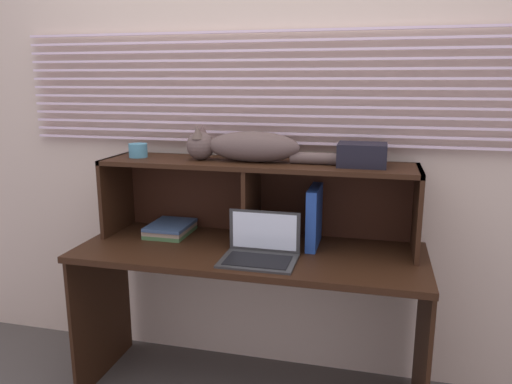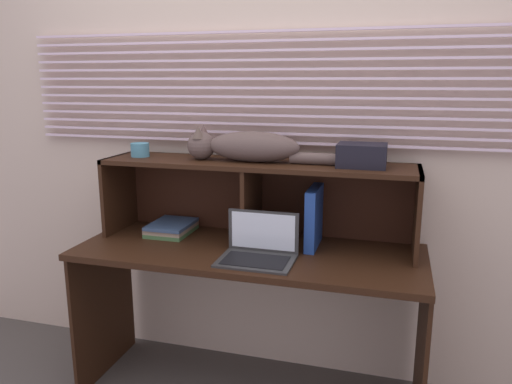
{
  "view_description": "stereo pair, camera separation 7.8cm",
  "coord_description": "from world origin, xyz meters",
  "px_view_note": "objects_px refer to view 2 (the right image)",
  "views": [
    {
      "loc": [
        0.56,
        -1.91,
        1.53
      ],
      "look_at": [
        0.0,
        0.33,
        1.01
      ],
      "focal_mm": 34.64,
      "sensor_mm": 36.0,
      "label": 1
    },
    {
      "loc": [
        0.63,
        -1.89,
        1.53
      ],
      "look_at": [
        0.0,
        0.33,
        1.01
      ],
      "focal_mm": 34.64,
      "sensor_mm": 36.0,
      "label": 2
    }
  ],
  "objects_px": {
    "laptop": "(258,250)",
    "binder_upright": "(314,217)",
    "cat": "(246,147)",
    "storage_box": "(362,155)",
    "book_stack": "(172,228)",
    "small_basket": "(140,150)"
  },
  "relations": [
    {
      "from": "laptop",
      "to": "book_stack",
      "type": "distance_m",
      "value": 0.58
    },
    {
      "from": "book_stack",
      "to": "small_basket",
      "type": "relative_size",
      "value": 2.8
    },
    {
      "from": "laptop",
      "to": "binder_upright",
      "type": "height_order",
      "value": "binder_upright"
    },
    {
      "from": "binder_upright",
      "to": "storage_box",
      "type": "xyz_separation_m",
      "value": [
        0.21,
        0.0,
        0.3
      ]
    },
    {
      "from": "storage_box",
      "to": "small_basket",
      "type": "bearing_deg",
      "value": 180.0
    },
    {
      "from": "cat",
      "to": "binder_upright",
      "type": "height_order",
      "value": "cat"
    },
    {
      "from": "binder_upright",
      "to": "storage_box",
      "type": "height_order",
      "value": "storage_box"
    },
    {
      "from": "small_basket",
      "to": "laptop",
      "type": "bearing_deg",
      "value": -19.07
    },
    {
      "from": "cat",
      "to": "book_stack",
      "type": "distance_m",
      "value": 0.59
    },
    {
      "from": "binder_upright",
      "to": "cat",
      "type": "bearing_deg",
      "value": 180.0
    },
    {
      "from": "binder_upright",
      "to": "small_basket",
      "type": "xyz_separation_m",
      "value": [
        -0.9,
        0.0,
        0.29
      ]
    },
    {
      "from": "laptop",
      "to": "storage_box",
      "type": "xyz_separation_m",
      "value": [
        0.41,
        0.24,
        0.41
      ]
    },
    {
      "from": "laptop",
      "to": "binder_upright",
      "type": "xyz_separation_m",
      "value": [
        0.2,
        0.24,
        0.1
      ]
    },
    {
      "from": "binder_upright",
      "to": "small_basket",
      "type": "relative_size",
      "value": 3.09
    },
    {
      "from": "binder_upright",
      "to": "laptop",
      "type": "bearing_deg",
      "value": -130.64
    },
    {
      "from": "book_stack",
      "to": "small_basket",
      "type": "bearing_deg",
      "value": 179.91
    },
    {
      "from": "laptop",
      "to": "small_basket",
      "type": "distance_m",
      "value": 0.83
    },
    {
      "from": "cat",
      "to": "binder_upright",
      "type": "distance_m",
      "value": 0.47
    },
    {
      "from": "binder_upright",
      "to": "storage_box",
      "type": "bearing_deg",
      "value": 0.0
    },
    {
      "from": "laptop",
      "to": "binder_upright",
      "type": "relative_size",
      "value": 1.15
    },
    {
      "from": "cat",
      "to": "book_stack",
      "type": "bearing_deg",
      "value": -179.97
    },
    {
      "from": "cat",
      "to": "laptop",
      "type": "relative_size",
      "value": 2.44
    }
  ]
}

